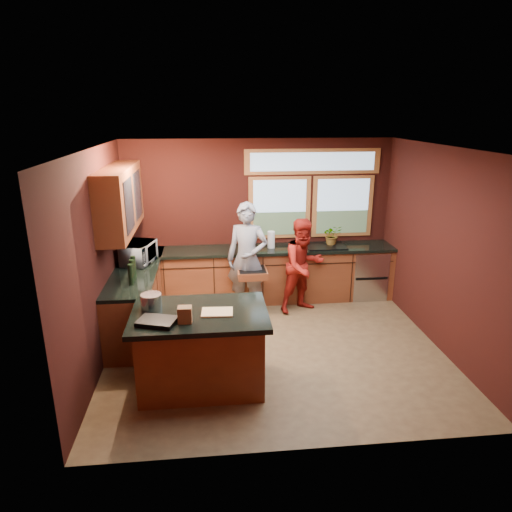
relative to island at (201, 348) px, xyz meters
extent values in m
plane|color=brown|center=(0.99, 0.78, -0.48)|extent=(4.50, 4.50, 0.00)
cube|color=black|center=(0.99, 2.78, 0.87)|extent=(4.50, 0.02, 2.70)
cube|color=black|center=(0.99, -1.22, 0.87)|extent=(4.50, 0.02, 2.70)
cube|color=black|center=(-1.26, 0.78, 0.87)|extent=(0.02, 4.00, 2.70)
cube|color=black|center=(3.24, 0.78, 0.87)|extent=(0.02, 4.00, 2.70)
cube|color=silver|center=(0.99, 0.78, 2.22)|extent=(4.50, 4.00, 0.02)
cube|color=#849FB7|center=(1.34, 2.77, 1.07)|extent=(1.06, 0.02, 1.06)
cube|color=#849FB7|center=(2.44, 2.77, 1.07)|extent=(1.06, 0.02, 1.06)
cube|color=#9E5D2D|center=(1.89, 2.77, 1.84)|extent=(2.30, 0.02, 0.42)
cube|color=#622B17|center=(-1.08, 1.63, 1.47)|extent=(0.36, 1.80, 0.90)
cube|color=#622B17|center=(0.99, 2.48, -0.04)|extent=(4.50, 0.60, 0.88)
cube|color=black|center=(0.99, 2.47, 0.43)|extent=(4.50, 0.64, 0.05)
cube|color=#B7B7BC|center=(2.84, 2.46, -0.05)|extent=(0.60, 0.58, 0.85)
cube|color=black|center=(2.09, 2.44, 0.43)|extent=(0.66, 0.46, 0.05)
cube|color=#622B17|center=(-0.96, 1.63, -0.04)|extent=(0.60, 2.30, 0.88)
cube|color=black|center=(-0.95, 1.63, 0.43)|extent=(0.64, 2.30, 0.05)
cube|color=#622B17|center=(0.00, 0.00, -0.04)|extent=(1.40, 0.90, 0.88)
cube|color=black|center=(0.00, 0.00, 0.44)|extent=(1.55, 1.05, 0.06)
imported|color=slate|center=(0.72, 2.01, 0.42)|extent=(0.76, 0.62, 1.80)
imported|color=maroon|center=(1.62, 1.97, 0.29)|extent=(0.91, 0.83, 1.54)
imported|color=#999999|center=(-0.93, 1.90, 0.61)|extent=(0.52, 0.66, 0.32)
imported|color=#999999|center=(2.22, 2.53, 0.63)|extent=(0.32, 0.27, 0.35)
cylinder|color=white|center=(1.16, 2.48, 0.59)|extent=(0.12, 0.12, 0.28)
cube|color=tan|center=(0.20, -0.05, 0.48)|extent=(0.37, 0.27, 0.02)
cylinder|color=#BBBCC1|center=(-0.55, 0.15, 0.56)|extent=(0.24, 0.24, 0.18)
cube|color=brown|center=(-0.15, -0.25, 0.56)|extent=(0.15, 0.13, 0.18)
cube|color=black|center=(-0.45, -0.25, 0.49)|extent=(0.47, 0.39, 0.05)
camera|label=1|loc=(0.14, -4.79, 2.66)|focal=32.00mm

